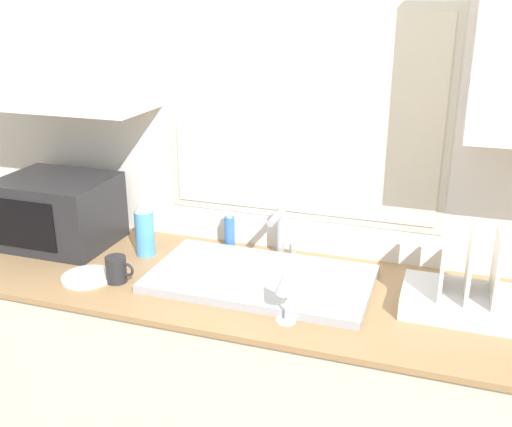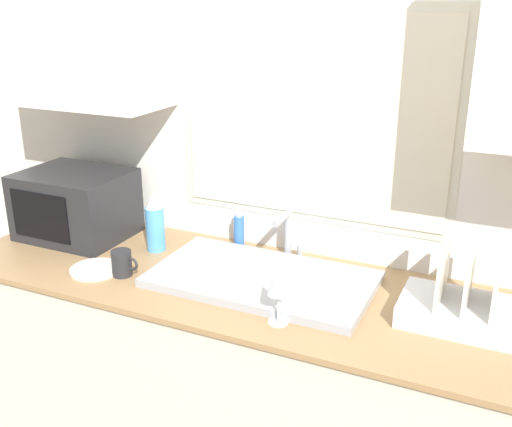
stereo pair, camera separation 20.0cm
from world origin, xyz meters
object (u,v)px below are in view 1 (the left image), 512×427
Objects in this scene: microwave at (58,211)px; spray_bottle at (144,227)px; dish_rack at (465,294)px; faucet at (280,230)px; wine_glass at (286,282)px; mug_near_sink at (117,269)px; soap_bottle at (230,232)px.

microwave is 1.79× the size of spray_bottle.
dish_rack is 1.20m from spray_bottle.
faucet is at bearing 9.08° from microwave.
microwave is 1.10× the size of dish_rack.
microwave reaches higher than wine_glass.
wine_glass is (0.65, -0.07, 0.09)m from mug_near_sink.
spray_bottle is 2.25× the size of mug_near_sink.
faucet reaches higher than wine_glass.
faucet is 1.09× the size of wine_glass.
dish_rack is at bearing -15.12° from soap_bottle.
dish_rack reaches higher than wine_glass.
soap_bottle is at bearing 173.88° from faucet.
microwave is 1.10m from wine_glass.
mug_near_sink is at bearing -141.97° from faucet.
faucet is 0.53m from spray_bottle.
spray_bottle is 1.52× the size of soap_bottle.
dish_rack is at bearing -3.98° from spray_bottle.
microwave is at bearing 177.24° from dish_rack.
microwave is 4.03× the size of mug_near_sink.
soap_bottle is (-0.22, 0.02, -0.05)m from faucet.
spray_bottle is 1.32× the size of wine_glass.
soap_bottle reaches higher than mug_near_sink.
mug_near_sink is at bearing -123.81° from soap_bottle.
dish_rack is at bearing 24.30° from wine_glass.
dish_rack reaches higher than soap_bottle.
mug_near_sink is (-1.18, -0.16, -0.02)m from dish_rack.
faucet is 0.51× the size of dish_rack.
faucet is 0.91m from microwave.
wine_glass is at bearing -155.70° from dish_rack.
spray_bottle reaches higher than soap_bottle.
soap_bottle is 1.48× the size of mug_near_sink.
faucet is at bearing 162.14° from dish_rack.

